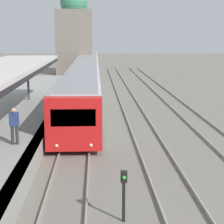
# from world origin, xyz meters

# --- Properties ---
(person_on_platform) EXTENTS (0.40, 0.22, 1.66)m
(person_on_platform) POSITION_xyz_m (-2.55, 10.38, 1.83)
(person_on_platform) COLOR #2D2D33
(person_on_platform) RESTS_ON station_platform
(train_near) EXTENTS (2.71, 51.05, 2.94)m
(train_near) POSITION_xyz_m (0.00, 36.71, 1.64)
(train_near) COLOR red
(train_near) RESTS_ON ground_plane
(signal_post_near) EXTENTS (0.20, 0.21, 1.65)m
(signal_post_near) POSITION_xyz_m (1.88, 4.80, 1.03)
(signal_post_near) COLOR black
(signal_post_near) RESTS_ON ground_plane
(distant_domed_building) EXTENTS (5.26, 5.26, 12.51)m
(distant_domed_building) POSITION_xyz_m (-2.05, 51.33, 5.87)
(distant_domed_building) COLOR slate
(distant_domed_building) RESTS_ON ground_plane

